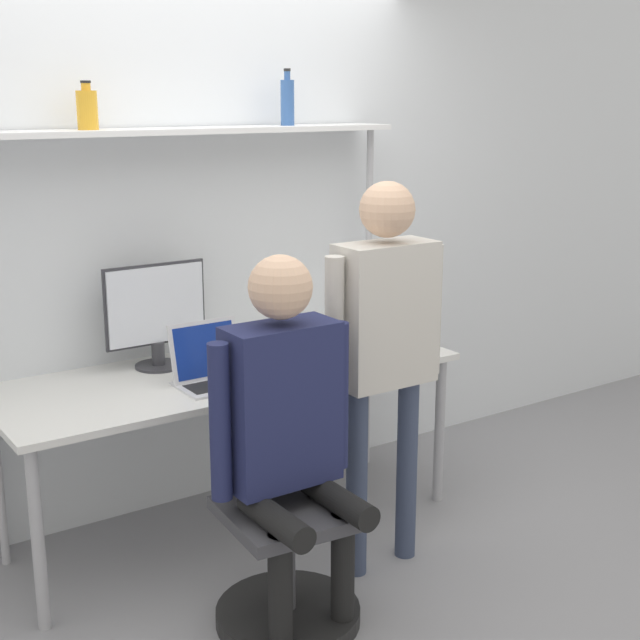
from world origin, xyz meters
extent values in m
plane|color=gray|center=(0.00, 0.00, 0.00)|extent=(12.00, 12.00, 0.00)
cube|color=silver|center=(0.00, 0.84, 1.35)|extent=(8.00, 0.06, 2.70)
cube|color=silver|center=(0.00, 0.42, 0.76)|extent=(2.11, 0.79, 0.03)
cylinder|color=#A5A5AA|center=(-0.99, 0.08, 0.37)|extent=(0.05, 0.05, 0.74)
cylinder|color=#A5A5AA|center=(0.99, 0.08, 0.37)|extent=(0.05, 0.05, 0.74)
cylinder|color=#A5A5AA|center=(0.99, 0.75, 0.37)|extent=(0.05, 0.05, 0.74)
cube|color=white|center=(0.00, 0.66, 1.83)|extent=(2.00, 0.29, 0.02)
cylinder|color=#B2B2B7|center=(0.98, 0.66, 0.92)|extent=(0.04, 0.04, 1.84)
cylinder|color=#333338|center=(-0.24, 0.63, 0.78)|extent=(0.22, 0.22, 0.01)
cylinder|color=#333338|center=(-0.24, 0.63, 0.84)|extent=(0.06, 0.06, 0.11)
cube|color=#333338|center=(-0.24, 0.64, 1.07)|extent=(0.48, 0.01, 0.37)
cube|color=silver|center=(-0.24, 0.63, 1.07)|extent=(0.46, 0.02, 0.35)
cube|color=silver|center=(-0.15, 0.24, 0.78)|extent=(0.32, 0.26, 0.01)
cube|color=black|center=(-0.15, 0.22, 0.78)|extent=(0.28, 0.14, 0.00)
cube|color=silver|center=(-0.15, 0.34, 0.91)|extent=(0.32, 0.07, 0.25)
cube|color=navy|center=(-0.15, 0.34, 0.91)|extent=(0.28, 0.05, 0.22)
cube|color=#264C8C|center=(0.15, 0.21, 0.78)|extent=(0.07, 0.15, 0.01)
cube|color=black|center=(0.15, 0.21, 0.78)|extent=(0.06, 0.13, 0.00)
cylinder|color=black|center=(-0.20, -0.40, 0.03)|extent=(0.56, 0.56, 0.06)
cylinder|color=#4C4C51|center=(-0.20, -0.40, 0.25)|extent=(0.06, 0.06, 0.37)
cube|color=#3F3F44|center=(-0.20, -0.40, 0.46)|extent=(0.50, 0.50, 0.05)
cube|color=#3F3F44|center=(-0.18, -0.20, 0.71)|extent=(0.42, 0.08, 0.45)
cylinder|color=black|center=(-0.34, -0.57, 0.24)|extent=(0.09, 0.09, 0.48)
cylinder|color=black|center=(-0.06, -0.57, 0.24)|extent=(0.09, 0.09, 0.48)
cylinder|color=black|center=(-0.34, -0.54, 0.53)|extent=(0.10, 0.38, 0.10)
cylinder|color=black|center=(-0.06, -0.54, 0.53)|extent=(0.10, 0.38, 0.10)
cube|color=#1E234C|center=(-0.20, -0.37, 0.88)|extent=(0.42, 0.20, 0.61)
cylinder|color=#1E234C|center=(-0.45, -0.37, 0.86)|extent=(0.08, 0.08, 0.58)
cylinder|color=#1E234C|center=(0.06, -0.37, 0.86)|extent=(0.08, 0.08, 0.58)
sphere|color=#D8AD8C|center=(-0.20, -0.37, 1.32)|extent=(0.23, 0.23, 0.23)
cylinder|color=#38425B|center=(0.24, -0.26, 0.41)|extent=(0.09, 0.09, 0.83)
cylinder|color=#38425B|center=(0.51, -0.26, 0.41)|extent=(0.09, 0.09, 0.83)
cube|color=beige|center=(0.37, -0.26, 1.12)|extent=(0.41, 0.20, 0.59)
cylinder|color=beige|center=(0.12, -0.26, 1.10)|extent=(0.08, 0.08, 0.56)
cylinder|color=beige|center=(0.62, -0.26, 1.10)|extent=(0.08, 0.08, 0.56)
sphere|color=#D8AD8C|center=(0.37, -0.26, 1.54)|extent=(0.22, 0.22, 0.22)
cylinder|color=#335999|center=(0.49, 0.66, 1.94)|extent=(0.06, 0.06, 0.21)
cylinder|color=#335999|center=(0.49, 0.66, 2.07)|extent=(0.03, 0.03, 0.04)
cylinder|color=black|center=(0.49, 0.66, 2.10)|extent=(0.03, 0.03, 0.01)
cylinder|color=gold|center=(-0.49, 0.66, 1.92)|extent=(0.09, 0.09, 0.16)
cylinder|color=gold|center=(-0.49, 0.66, 2.01)|extent=(0.04, 0.04, 0.03)
cylinder|color=black|center=(-0.49, 0.66, 2.03)|extent=(0.04, 0.04, 0.01)
camera|label=1|loc=(-1.81, -3.01, 1.98)|focal=50.00mm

